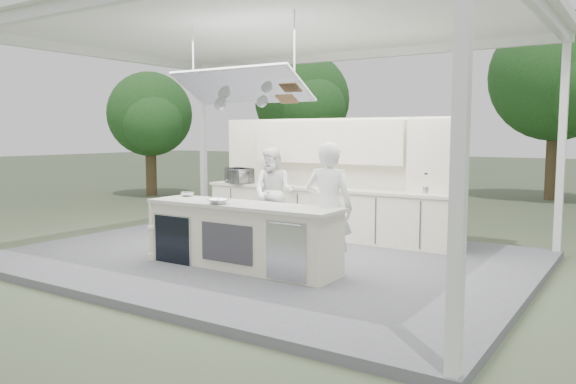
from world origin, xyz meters
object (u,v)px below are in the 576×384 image
Objects in this scene: demo_island at (241,235)px; head_chef at (329,208)px; back_counter at (324,212)px; sous_chef at (274,192)px.

head_chef is at bearing 17.40° from demo_island.
sous_chef reaches higher than back_counter.
back_counter is at bearing -69.66° from head_chef.
demo_island is at bearing 7.15° from head_chef.
sous_chef is (-1.00, 2.31, 0.38)m from demo_island.
sous_chef is (-0.82, -0.50, 0.37)m from back_counter.
head_chef reaches higher than sous_chef.
back_counter is 2.75× the size of head_chef.
back_counter is (-0.18, 2.81, 0.00)m from demo_island.
sous_chef is at bearing -148.76° from back_counter.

